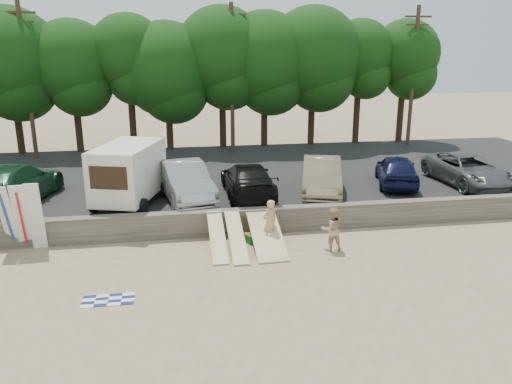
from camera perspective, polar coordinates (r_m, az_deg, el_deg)
The scene contains 24 objects.
ground at distance 17.08m, azimuth -2.73°, elevation -8.40°, with size 120.00×120.00×0.00m, color tan.
seawall at distance 19.66m, azimuth -3.80°, elevation -3.47°, with size 44.00×0.50×1.00m, color #6B6356.
parking_lot at distance 26.85m, azimuth -5.44°, elevation 1.55°, with size 44.00×14.50×0.70m, color #282828.
treeline at distance 33.04m, azimuth -8.88°, elevation 14.71°, with size 33.60×6.34×9.10m.
utility_poles at distance 31.70m, azimuth -2.76°, elevation 13.15°, with size 25.80×0.26×9.00m.
box_trailer at distance 21.54m, azimuth -14.35°, elevation 2.31°, with size 3.15×4.39×2.54m.
car_1 at distance 23.49m, azimuth -26.01°, elevation 0.86°, with size 2.40×5.91×1.71m, color #153A24.
car_2 at distance 21.89m, azimuth -8.12°, elevation 1.26°, with size 1.74×4.98×1.64m, color gray.
car_3 at distance 22.25m, azimuth -0.95°, elevation 1.44°, with size 2.06×5.07×1.47m, color black.
car_4 at distance 22.85m, azimuth 7.52°, elevation 1.83°, with size 1.67×4.80×1.58m, color #827253.
car_5 at distance 24.90m, azimuth 15.78°, elevation 2.44°, with size 1.75×4.36×1.48m, color black.
car_6 at distance 26.18m, azimuth 23.03°, elevation 2.37°, with size 2.41×5.24×1.46m, color #4A4D4F.
surfboard_upright_6 at distance 19.83m, azimuth -26.51°, elevation -2.70°, with size 0.50×0.06×2.60m, color white.
surfboard_upright_7 at distance 19.67m, azimuth -25.20°, elevation -2.65°, with size 0.50×0.06×2.60m, color white.
surfboard_upright_8 at distance 19.51m, azimuth -23.86°, elevation -2.59°, with size 0.50×0.06×2.60m, color white.
surfboard_low_0 at distance 18.21m, azimuth -4.44°, elevation -5.08°, with size 0.56×3.00×0.07m, color #D1C483.
surfboard_low_1 at distance 18.13m, azimuth -2.27°, elevation -5.14°, with size 0.56×3.00×0.07m, color #D1C483.
surfboard_low_2 at distance 18.30m, azimuth 0.38°, elevation -5.03°, with size 0.56×3.00×0.07m, color #D1C483.
surfboard_low_3 at distance 18.42m, azimuth 2.08°, elevation -4.87°, with size 0.56×3.00×0.07m, color #D1C483.
beachgoer_a at distance 18.51m, azimuth 1.59°, elevation -3.49°, with size 0.63×0.42×1.74m, color tan.
beachgoer_b at distance 18.21m, azimuth 8.63°, elevation -4.20°, with size 0.79×0.62×1.63m, color tan.
cooler at distance 18.87m, azimuth -0.43°, elevation -5.39°, with size 0.38×0.30×0.32m, color #248534.
gear_bag at distance 19.34m, azimuth -0.90°, elevation -5.00°, with size 0.30×0.25×0.22m, color orange.
beach_towel at distance 15.52m, azimuth -16.53°, elevation -11.75°, with size 1.50×1.50×0.00m, color white.
Camera 1 is at (-1.78, -15.43, 7.10)m, focal length 35.00 mm.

